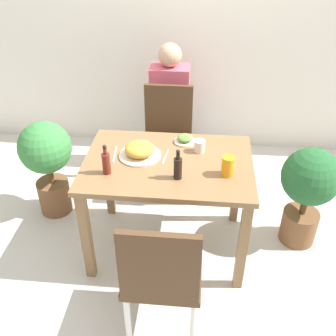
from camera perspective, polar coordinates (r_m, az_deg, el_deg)
name	(u,v)px	position (r m, az deg, el deg)	size (l,w,h in m)	color
ground_plane	(168,244)	(3.01, 0.00, -10.95)	(16.00, 16.00, 0.00)	beige
wall_back	(184,14)	(3.76, 2.39, 21.40)	(8.00, 0.05, 2.60)	silver
dining_table	(168,176)	(2.60, 0.00, -1.13)	(1.10, 0.76, 0.74)	olive
chair_near	(162,274)	(2.14, -0.91, -15.06)	(0.42, 0.42, 0.91)	#4C331E
chair_far	(167,135)	(3.29, -0.10, 4.88)	(0.42, 0.42, 0.91)	#4C331E
food_plate	(140,150)	(2.58, -4.13, 2.57)	(0.28, 0.28, 0.10)	beige
side_plate	(185,139)	(2.74, 2.46, 4.22)	(0.15, 0.15, 0.06)	beige
drink_cup	(200,146)	(2.63, 4.61, 3.19)	(0.07, 0.07, 0.08)	silver
juice_glass	(228,166)	(2.41, 8.68, 0.28)	(0.08, 0.08, 0.13)	orange
sauce_bottle	(178,167)	(2.35, 1.44, 0.12)	(0.05, 0.05, 0.20)	black
condiment_bottle	(106,162)	(2.42, -8.97, 0.82)	(0.05, 0.05, 0.20)	maroon
fork_utensil	(115,154)	(2.63, -7.74, 1.99)	(0.03, 0.19, 0.00)	silver
spoon_utensil	(165,157)	(2.58, -0.37, 1.63)	(0.03, 0.18, 0.00)	silver
potted_plant_left	(47,159)	(3.15, -17.13, 1.27)	(0.40, 0.40, 0.80)	brown
potted_plant_right	(308,188)	(2.91, 19.68, -2.73)	(0.40, 0.40, 0.78)	brown
person_figure	(170,108)	(3.60, 0.27, 8.67)	(0.34, 0.22, 1.17)	#2D3347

